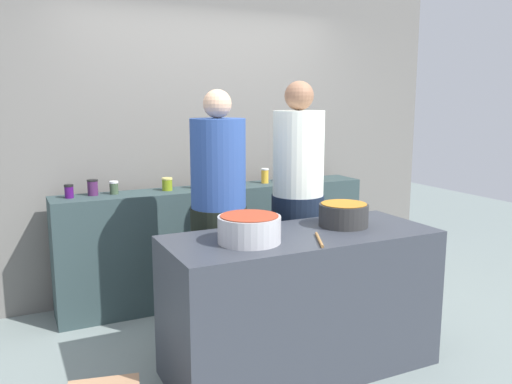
{
  "coord_description": "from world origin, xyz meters",
  "views": [
    {
      "loc": [
        -1.63,
        -3.02,
        1.71
      ],
      "look_at": [
        0.0,
        0.35,
        1.05
      ],
      "focal_mm": 37.03,
      "sensor_mm": 36.0,
      "label": 1
    }
  ],
  "objects_px": {
    "cook_with_tongs": "(219,233)",
    "preserve_jar_6": "(233,177)",
    "preserve_jar_0": "(69,191)",
    "wooden_spoon": "(319,240)",
    "preserve_jar_9": "(310,174)",
    "preserve_jar_2": "(114,187)",
    "cooking_pot_center": "(344,215)",
    "cook_in_cap": "(297,218)",
    "preserve_jar_8": "(286,176)",
    "cooking_pot_left": "(249,229)",
    "preserve_jar_5": "(208,179)",
    "preserve_jar_10": "(318,174)",
    "preserve_jar_1": "(93,187)",
    "preserve_jar_3": "(167,184)",
    "preserve_jar_7": "(265,176)",
    "preserve_jar_4": "(195,182)"
  },
  "relations": [
    {
      "from": "preserve_jar_10",
      "to": "preserve_jar_3",
      "type": "bearing_deg",
      "value": 178.99
    },
    {
      "from": "preserve_jar_5",
      "to": "preserve_jar_7",
      "type": "relative_size",
      "value": 1.02
    },
    {
      "from": "preserve_jar_1",
      "to": "preserve_jar_7",
      "type": "bearing_deg",
      "value": -1.75
    },
    {
      "from": "preserve_jar_0",
      "to": "wooden_spoon",
      "type": "distance_m",
      "value": 2.02
    },
    {
      "from": "preserve_jar_5",
      "to": "preserve_jar_7",
      "type": "distance_m",
      "value": 0.52
    },
    {
      "from": "cook_with_tongs",
      "to": "preserve_jar_0",
      "type": "bearing_deg",
      "value": 135.5
    },
    {
      "from": "preserve_jar_4",
      "to": "preserve_jar_7",
      "type": "height_order",
      "value": "preserve_jar_7"
    },
    {
      "from": "preserve_jar_9",
      "to": "cooking_pot_left",
      "type": "relative_size",
      "value": 0.34
    },
    {
      "from": "cooking_pot_center",
      "to": "cook_in_cap",
      "type": "relative_size",
      "value": 0.17
    },
    {
      "from": "preserve_jar_2",
      "to": "preserve_jar_1",
      "type": "bearing_deg",
      "value": 174.67
    },
    {
      "from": "preserve_jar_2",
      "to": "preserve_jar_4",
      "type": "xyz_separation_m",
      "value": [
        0.67,
        -0.02,
        0.0
      ]
    },
    {
      "from": "cooking_pot_left",
      "to": "cook_with_tongs",
      "type": "xyz_separation_m",
      "value": [
        0.05,
        0.61,
        -0.17
      ]
    },
    {
      "from": "preserve_jar_2",
      "to": "cook_in_cap",
      "type": "relative_size",
      "value": 0.06
    },
    {
      "from": "preserve_jar_6",
      "to": "wooden_spoon",
      "type": "bearing_deg",
      "value": -95.96
    },
    {
      "from": "preserve_jar_4",
      "to": "cook_in_cap",
      "type": "relative_size",
      "value": 0.06
    },
    {
      "from": "cook_with_tongs",
      "to": "preserve_jar_6",
      "type": "bearing_deg",
      "value": 60.79
    },
    {
      "from": "cooking_pot_center",
      "to": "cook_in_cap",
      "type": "distance_m",
      "value": 0.57
    },
    {
      "from": "preserve_jar_8",
      "to": "wooden_spoon",
      "type": "distance_m",
      "value": 1.74
    },
    {
      "from": "preserve_jar_1",
      "to": "preserve_jar_3",
      "type": "height_order",
      "value": "preserve_jar_1"
    },
    {
      "from": "preserve_jar_0",
      "to": "preserve_jar_9",
      "type": "distance_m",
      "value": 2.08
    },
    {
      "from": "preserve_jar_4",
      "to": "preserve_jar_6",
      "type": "height_order",
      "value": "preserve_jar_6"
    },
    {
      "from": "preserve_jar_5",
      "to": "preserve_jar_10",
      "type": "distance_m",
      "value": 1.07
    },
    {
      "from": "preserve_jar_6",
      "to": "preserve_jar_7",
      "type": "xyz_separation_m",
      "value": [
        0.29,
        -0.03,
        -0.0
      ]
    },
    {
      "from": "preserve_jar_7",
      "to": "cooking_pot_center",
      "type": "distance_m",
      "value": 1.37
    },
    {
      "from": "cook_in_cap",
      "to": "preserve_jar_9",
      "type": "bearing_deg",
      "value": 52.64
    },
    {
      "from": "cooking_pot_left",
      "to": "cooking_pot_center",
      "type": "bearing_deg",
      "value": 7.39
    },
    {
      "from": "preserve_jar_1",
      "to": "preserve_jar_2",
      "type": "xyz_separation_m",
      "value": [
        0.16,
        -0.01,
        -0.01
      ]
    },
    {
      "from": "cooking_pot_center",
      "to": "preserve_jar_10",
      "type": "bearing_deg",
      "value": 63.73
    },
    {
      "from": "preserve_jar_2",
      "to": "preserve_jar_4",
      "type": "height_order",
      "value": "preserve_jar_4"
    },
    {
      "from": "preserve_jar_8",
      "to": "preserve_jar_5",
      "type": "bearing_deg",
      "value": 176.19
    },
    {
      "from": "preserve_jar_3",
      "to": "preserve_jar_5",
      "type": "xyz_separation_m",
      "value": [
        0.37,
        0.03,
        0.01
      ]
    },
    {
      "from": "cooking_pot_center",
      "to": "cook_in_cap",
      "type": "xyz_separation_m",
      "value": [
        -0.02,
        0.55,
        -0.13
      ]
    },
    {
      "from": "preserve_jar_7",
      "to": "preserve_jar_4",
      "type": "bearing_deg",
      "value": 178.79
    },
    {
      "from": "preserve_jar_4",
      "to": "preserve_jar_9",
      "type": "xyz_separation_m",
      "value": [
        1.07,
        -0.09,
        0.01
      ]
    },
    {
      "from": "preserve_jar_8",
      "to": "preserve_jar_4",
      "type": "bearing_deg",
      "value": 178.48
    },
    {
      "from": "preserve_jar_3",
      "to": "preserve_jar_9",
      "type": "relative_size",
      "value": 0.83
    },
    {
      "from": "preserve_jar_0",
      "to": "preserve_jar_10",
      "type": "height_order",
      "value": "preserve_jar_0"
    },
    {
      "from": "preserve_jar_8",
      "to": "preserve_jar_9",
      "type": "relative_size",
      "value": 0.86
    },
    {
      "from": "preserve_jar_5",
      "to": "preserve_jar_1",
      "type": "bearing_deg",
      "value": 179.66
    },
    {
      "from": "preserve_jar_6",
      "to": "cooking_pot_center",
      "type": "distance_m",
      "value": 1.41
    },
    {
      "from": "preserve_jar_10",
      "to": "cooking_pot_left",
      "type": "height_order",
      "value": "preserve_jar_10"
    },
    {
      "from": "preserve_jar_7",
      "to": "wooden_spoon",
      "type": "height_order",
      "value": "preserve_jar_7"
    },
    {
      "from": "preserve_jar_6",
      "to": "cooking_pot_center",
      "type": "bearing_deg",
      "value": -82.78
    },
    {
      "from": "preserve_jar_8",
      "to": "cook_in_cap",
      "type": "bearing_deg",
      "value": -113.11
    },
    {
      "from": "preserve_jar_9",
      "to": "cooking_pot_center",
      "type": "xyz_separation_m",
      "value": [
        -0.54,
        -1.29,
        -0.07
      ]
    },
    {
      "from": "preserve_jar_1",
      "to": "preserve_jar_9",
      "type": "height_order",
      "value": "preserve_jar_9"
    },
    {
      "from": "preserve_jar_9",
      "to": "preserve_jar_2",
      "type": "bearing_deg",
      "value": 176.52
    },
    {
      "from": "preserve_jar_3",
      "to": "cooking_pot_center",
      "type": "xyz_separation_m",
      "value": [
        0.78,
        -1.37,
        -0.06
      ]
    },
    {
      "from": "preserve_jar_10",
      "to": "cook_in_cap",
      "type": "xyz_separation_m",
      "value": [
        -0.69,
        -0.8,
        -0.19
      ]
    },
    {
      "from": "preserve_jar_6",
      "to": "cook_in_cap",
      "type": "xyz_separation_m",
      "value": [
        0.15,
        -0.84,
        -0.21
      ]
    }
  ]
}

